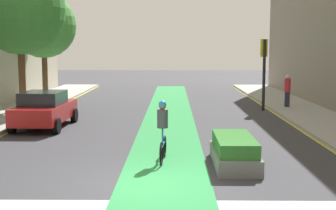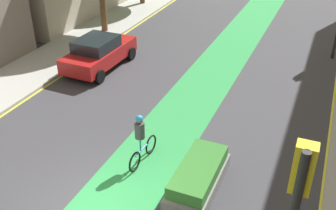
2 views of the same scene
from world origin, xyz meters
name	(u,v)px [view 2 (image 2 of 2)]	position (x,y,z in m)	size (l,w,h in m)	color
ground_plane	(91,210)	(0.00, 0.00, 0.00)	(120.00, 120.00, 0.00)	#38383D
car_red_left_far	(99,52)	(-4.80, 8.38, 0.80)	(2.11, 4.24, 1.57)	#A51919
cyclist_in_lane	(141,138)	(0.39, 2.48, 0.97)	(0.32, 1.73, 1.86)	black
median_planter	(198,177)	(2.48, 2.05, 0.40)	(1.20, 2.84, 0.85)	slate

